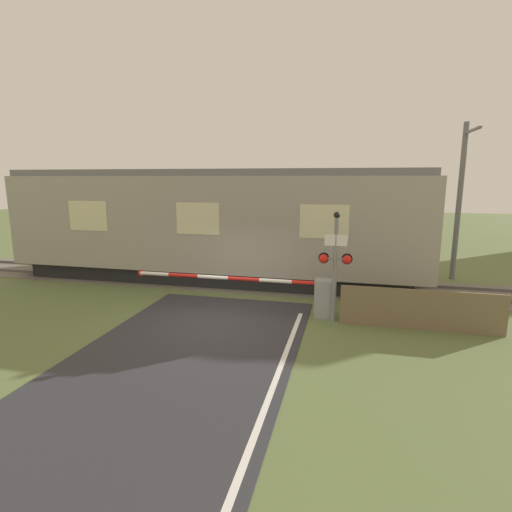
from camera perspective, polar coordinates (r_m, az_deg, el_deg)
The scene contains 7 objects.
ground_plane at distance 11.60m, azimuth -5.41°, elevation -9.01°, with size 80.00×80.00×0.00m, color #5B6B3D.
track_bed at distance 15.46m, azimuth -0.39°, elevation -3.72°, with size 36.00×3.20×0.13m.
train at distance 15.52m, azimuth -6.30°, elevation 4.42°, with size 15.87×2.94×4.29m.
crossing_barrier at distance 11.77m, azimuth 7.06°, elevation -5.44°, with size 6.24×0.44×1.11m.
signal_post at distance 11.15m, azimuth 11.25°, elevation -0.57°, with size 0.93×0.26×3.09m.
catenary_pole at distance 17.36m, azimuth 27.09°, elevation 7.21°, with size 0.20×1.90×6.03m.
roadside_fence at distance 11.48m, azimuth 22.45°, elevation -7.14°, with size 4.16×0.06×1.10m.
Camera 1 is at (3.55, -10.30, 3.98)m, focal length 28.00 mm.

